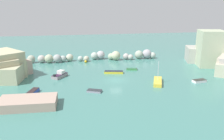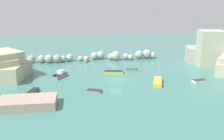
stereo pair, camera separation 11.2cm
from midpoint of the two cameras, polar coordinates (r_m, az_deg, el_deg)
cove_water at (r=52.93m, az=0.85°, el=-2.43°), size 160.00×160.00×0.00m
cliff_headland_right at (r=69.79m, az=24.48°, el=3.00°), size 17.07×24.60×9.48m
rock_breakwater at (r=71.11m, az=-3.57°, el=3.20°), size 37.62×4.69×2.75m
stone_dock at (r=41.79m, az=-19.30°, el=-7.30°), size 9.29×5.17×1.46m
channel_buoy at (r=68.66m, az=-6.28°, el=2.00°), size 0.70×0.70×0.70m
moored_boat_0 at (r=47.47m, az=-18.28°, el=-4.96°), size 2.14×3.65×0.69m
moored_boat_1 at (r=51.67m, az=10.68°, el=-2.72°), size 3.53×5.83×4.76m
moored_boat_2 at (r=46.16m, az=-4.23°, el=-4.95°), size 3.06×2.31×0.41m
moored_boat_3 at (r=61.15m, az=4.62°, el=0.24°), size 2.86×1.69×0.45m
moored_boat_4 at (r=56.18m, az=-12.25°, el=-1.14°), size 3.70×4.30×1.50m
moored_boat_5 at (r=58.08m, az=0.33°, el=-0.49°), size 4.69×2.34×0.56m
moored_boat_6 at (r=54.89m, az=19.86°, el=-2.42°), size 3.04×1.80×0.54m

